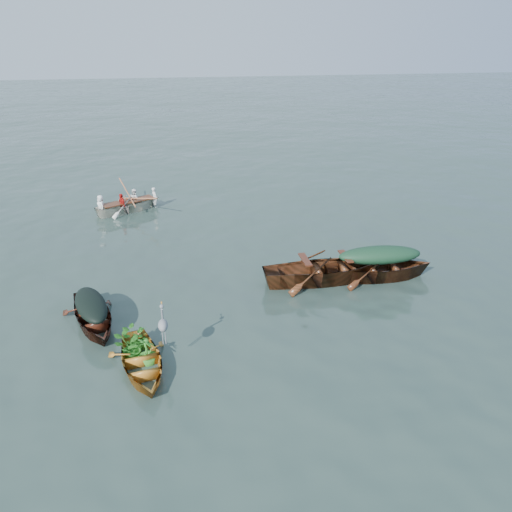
# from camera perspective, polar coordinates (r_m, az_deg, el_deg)

# --- Properties ---
(ground) EXTENTS (140.00, 140.00, 0.00)m
(ground) POSITION_cam_1_polar(r_m,az_deg,el_deg) (14.13, -2.06, -4.50)
(ground) COLOR #2E413A
(ground) RESTS_ON ground
(yellow_dinghy) EXTENTS (1.86, 3.20, 0.80)m
(yellow_dinghy) POSITION_cam_1_polar(r_m,az_deg,el_deg) (11.56, -12.86, -12.59)
(yellow_dinghy) COLOR #BE7E25
(yellow_dinghy) RESTS_ON ground
(dark_covered_boat) EXTENTS (2.28, 3.71, 0.86)m
(dark_covered_boat) POSITION_cam_1_polar(r_m,az_deg,el_deg) (13.46, -18.02, -7.46)
(dark_covered_boat) COLOR #4A1C11
(dark_covered_boat) RESTS_ON ground
(green_tarp_boat) EXTENTS (4.59, 1.67, 1.06)m
(green_tarp_boat) POSITION_cam_1_polar(r_m,az_deg,el_deg) (15.48, 13.69, -2.50)
(green_tarp_boat) COLOR #4B2D11
(green_tarp_boat) RESTS_ON ground
(open_wooden_boat) EXTENTS (5.09, 1.60, 1.23)m
(open_wooden_boat) POSITION_cam_1_polar(r_m,az_deg,el_deg) (15.01, 7.78, -2.90)
(open_wooden_boat) COLOR #5C2D17
(open_wooden_boat) RESTS_ON ground
(rowed_boat) EXTENTS (3.96, 2.76, 0.89)m
(rowed_boat) POSITION_cam_1_polar(r_m,az_deg,el_deg) (21.28, -14.25, 4.97)
(rowed_boat) COLOR white
(rowed_boat) RESTS_ON ground
(dark_tarp_cover) EXTENTS (1.25, 2.04, 0.40)m
(dark_tarp_cover) POSITION_cam_1_polar(r_m,az_deg,el_deg) (13.15, -18.37, -5.13)
(dark_tarp_cover) COLOR black
(dark_tarp_cover) RESTS_ON dark_covered_boat
(green_tarp_cover) EXTENTS (2.53, 0.92, 0.52)m
(green_tarp_cover) POSITION_cam_1_polar(r_m,az_deg,el_deg) (15.15, 13.98, 0.16)
(green_tarp_cover) COLOR #183C25
(green_tarp_cover) RESTS_ON green_tarp_boat
(thwart_benches) EXTENTS (2.55, 0.96, 0.04)m
(thwart_benches) POSITION_cam_1_polar(r_m,az_deg,el_deg) (14.73, 7.92, -0.70)
(thwart_benches) COLOR #411B0F
(thwart_benches) RESTS_ON open_wooden_boat
(heron) EXTENTS (0.35, 0.45, 0.92)m
(heron) POSITION_cam_1_polar(r_m,az_deg,el_deg) (11.17, -10.52, -8.42)
(heron) COLOR gray
(heron) RESTS_ON yellow_dinghy
(dinghy_weeds) EXTENTS (0.86, 1.02, 0.60)m
(dinghy_weeds) POSITION_cam_1_polar(r_m,az_deg,el_deg) (11.62, -13.52, -8.25)
(dinghy_weeds) COLOR #2B6B1C
(dinghy_weeds) RESTS_ON yellow_dinghy
(rowers) EXTENTS (2.88, 2.14, 0.76)m
(rowers) POSITION_cam_1_polar(r_m,az_deg,el_deg) (21.03, -14.48, 7.09)
(rowers) COLOR silver
(rowers) RESTS_ON rowed_boat
(oars) EXTENTS (1.70, 2.59, 0.06)m
(oars) POSITION_cam_1_polar(r_m,az_deg,el_deg) (21.14, -14.38, 6.19)
(oars) COLOR #A3623E
(oars) RESTS_ON rowed_boat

